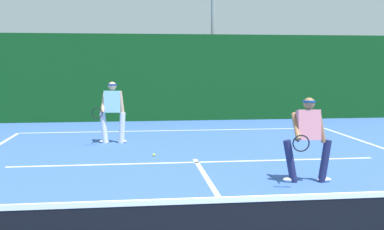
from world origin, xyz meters
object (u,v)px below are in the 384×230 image
(player_far, at_px, (112,109))
(light_pole, at_px, (213,12))
(player_near, at_px, (308,136))
(tennis_ball, at_px, (154,155))

(player_far, height_order, light_pole, light_pole)
(player_near, xyz_separation_m, light_pole, (0.14, 11.34, 3.41))
(light_pole, bearing_deg, player_near, -90.69)
(player_far, bearing_deg, player_near, 136.22)
(tennis_ball, relative_size, light_pole, 0.01)
(light_pole, bearing_deg, tennis_ball, -108.15)
(player_near, relative_size, light_pole, 0.23)
(player_near, distance_m, tennis_ball, 3.93)
(player_near, bearing_deg, player_far, -45.73)
(player_near, relative_size, tennis_ball, 23.56)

